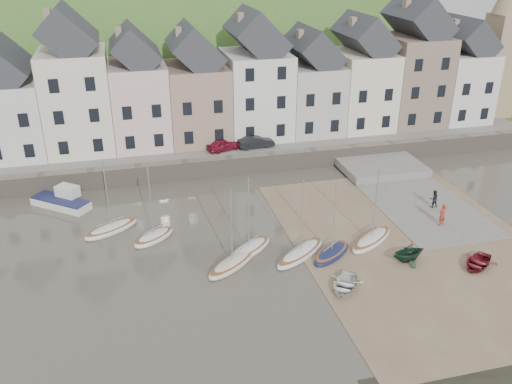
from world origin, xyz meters
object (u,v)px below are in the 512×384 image
object	(u,v)px
person_dark	(434,199)
car_left	(223,145)
sailboat_0	(111,229)
rowboat_white	(344,285)
rowboat_green	(409,252)
rowboat_red	(477,263)
car_right	(256,142)
person_red	(442,214)

from	to	relation	value
person_dark	car_left	world-z (taller)	car_left
sailboat_0	rowboat_white	xyz separation A→B (m)	(14.97, -11.92, 0.13)
rowboat_white	rowboat_green	distance (m)	6.25
person_dark	car_left	size ratio (longest dim) A/B	0.46
rowboat_red	person_dark	world-z (taller)	person_dark
sailboat_0	car_right	bearing A→B (deg)	38.19
rowboat_red	car_left	size ratio (longest dim) A/B	0.90
sailboat_0	car_left	bearing A→B (deg)	45.64
rowboat_red	person_dark	bearing A→B (deg)	132.50
rowboat_white	rowboat_red	size ratio (longest dim) A/B	1.01
rowboat_white	car_left	distance (m)	23.96
sailboat_0	person_red	size ratio (longest dim) A/B	3.36
rowboat_white	person_red	distance (m)	12.75
rowboat_red	rowboat_green	bearing A→B (deg)	-149.70
rowboat_white	car_left	size ratio (longest dim) A/B	0.91
car_left	car_right	distance (m)	3.44
person_red	rowboat_white	bearing A→B (deg)	9.75
rowboat_green	car_right	size ratio (longest dim) A/B	0.70
rowboat_white	rowboat_red	xyz separation A→B (m)	(10.22, 0.22, -0.00)
rowboat_white	person_red	bearing A→B (deg)	66.06
rowboat_green	rowboat_red	world-z (taller)	rowboat_green
sailboat_0	person_red	xyz separation A→B (m)	(26.03, -5.61, 0.80)
rowboat_green	car_left	xyz separation A→B (m)	(-9.37, 21.46, 1.43)
rowboat_white	rowboat_red	bearing A→B (deg)	37.58
person_dark	rowboat_red	bearing A→B (deg)	81.69
sailboat_0	person_dark	xyz separation A→B (m)	(27.12, -2.55, 0.65)
sailboat_0	person_red	bearing A→B (deg)	-12.16
sailboat_0	rowboat_green	world-z (taller)	sailboat_0
sailboat_0	car_left	world-z (taller)	sailboat_0
rowboat_red	car_right	xyz separation A→B (m)	(-10.30, 23.41, 1.84)
rowboat_green	car_right	distance (m)	22.31
rowboat_white	person_dark	bearing A→B (deg)	74.01
rowboat_white	car_left	xyz separation A→B (m)	(-3.52, 23.63, 1.80)
sailboat_0	car_left	distance (m)	16.49
rowboat_green	person_red	xyz separation A→B (m)	(5.22, 4.14, 0.30)
rowboat_white	rowboat_green	bearing A→B (deg)	56.73
sailboat_0	person_red	world-z (taller)	sailboat_0
rowboat_red	person_dark	size ratio (longest dim) A/B	1.97
sailboat_0	rowboat_white	world-z (taller)	sailboat_0
rowboat_green	rowboat_red	bearing A→B (deg)	57.30
person_dark	person_red	bearing A→B (deg)	74.10
person_red	person_dark	world-z (taller)	person_red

